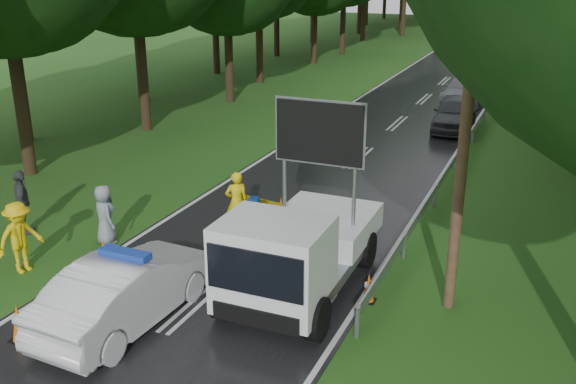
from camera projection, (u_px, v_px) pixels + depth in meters
The scene contains 22 objects.
ground at pixel (200, 301), 14.48m from camera, with size 160.00×160.00×0.00m, color #1B4E16.
road at pixel (444, 81), 40.36m from camera, with size 7.00×140.00×0.02m, color black.
guardrail at pixel (506, 78), 38.52m from camera, with size 0.12×60.06×0.70m.
utility_pole_near at pixel (470, 79), 12.54m from camera, with size 1.40×0.24×10.00m.
utility_pole_mid at pixel (541, 2), 34.97m from camera, with size 1.40×0.24×10.00m.
police_sedan at pixel (128, 290), 13.41m from camera, with size 1.82×4.65×1.66m.
work_truck at pixel (297, 250), 14.33m from camera, with size 2.44×5.35×4.24m.
barrier at pixel (275, 210), 17.65m from camera, with size 2.37×0.48×0.99m.
officer at pixel (237, 202), 17.91m from camera, with size 0.64×0.42×1.76m, color yellow.
civilian at pixel (256, 228), 16.21m from camera, with size 0.84×0.65×1.72m, color #194FA6.
bystander_left at pixel (20, 237), 15.56m from camera, with size 1.17×0.67×1.81m, color yellow.
bystander_mid at pixel (22, 202), 17.76m from camera, with size 1.08×0.45×1.84m, color #3F4347.
bystander_right at pixel (105, 215), 17.16m from camera, with size 0.81×0.53×1.65m, color gray.
queue_car_first at pixel (455, 113), 28.77m from camera, with size 1.78×4.42×1.51m, color #3B3F42.
queue_car_second at pixel (466, 90), 34.12m from camera, with size 2.00×4.93×1.43m, color #93959A.
queue_car_third at pixel (483, 73), 39.25m from camera, with size 2.23×4.84×1.35m, color black.
queue_car_fourth at pixel (496, 56), 45.48m from camera, with size 1.66×4.77×1.57m, color #3C3F43.
cone_near_left at pixel (19, 323), 12.85m from camera, with size 0.39×0.39×0.82m.
cone_center at pixel (251, 255), 15.98m from camera, with size 0.31×0.31×0.65m.
cone_far at pixel (281, 210), 18.74m from camera, with size 0.36×0.36×0.76m.
cone_left_mid at pixel (104, 254), 15.90m from camera, with size 0.37×0.37×0.78m.
cone_right at pixel (369, 288), 14.36m from camera, with size 0.32×0.32×0.68m.
Camera 1 is at (6.88, -10.93, 7.28)m, focal length 40.00 mm.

